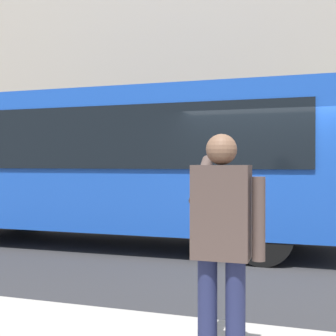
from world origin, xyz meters
name	(u,v)px	position (x,y,z in m)	size (l,w,h in m)	color
ground_plane	(263,260)	(0.00, 0.00, 0.00)	(60.00, 60.00, 0.00)	#2B2B2D
building_facade_far	(286,25)	(-0.02, -6.80, 5.99)	(28.00, 1.55, 12.00)	#A89E8E
red_bus	(118,161)	(2.99, -0.68, 1.68)	(9.05, 2.54, 3.08)	#1947AD
pedestrian_photographer	(222,234)	(-0.16, 4.57, 1.14)	(0.53, 0.52, 1.70)	#1E2347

